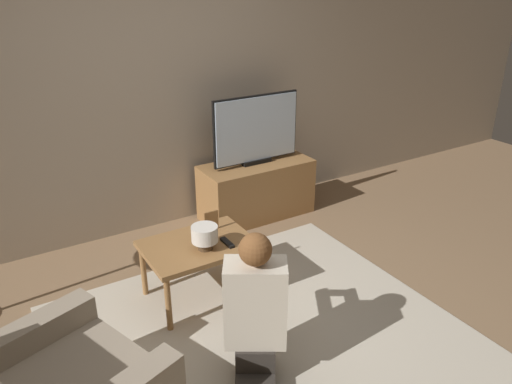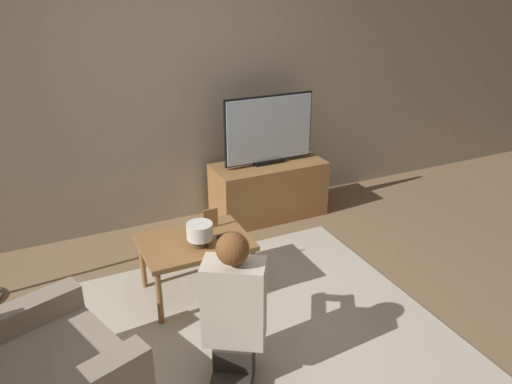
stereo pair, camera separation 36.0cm
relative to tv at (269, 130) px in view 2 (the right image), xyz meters
The scene contains 10 objects.
ground_plane 2.02m from the tv, 119.57° to the right, with size 10.00×10.00×0.00m, color #896B4C.
wall_back 1.06m from the tv, 159.37° to the left, with size 10.00×0.06×2.60m.
rug 2.02m from the tv, 119.57° to the right, with size 2.46×2.29×0.02m.
tv_stand 0.59m from the tv, 90.00° to the right, with size 1.05×0.46×0.54m.
tv is the anchor object (origin of this frame).
coffee_table 1.48m from the tv, 138.04° to the right, with size 0.75×0.54×0.45m.
person_kneeling 2.17m from the tv, 121.62° to the right, with size 0.62×0.80×0.94m.
picture_frame 1.24m from the tv, 137.25° to the right, with size 0.11×0.01×0.15m.
table_lamp 1.49m from the tv, 135.19° to the right, with size 0.18×0.18×0.17m.
remote 1.42m from the tv, 129.90° to the right, with size 0.04×0.15×0.02m.
Camera 2 is at (-1.06, -2.29, 2.17)m, focal length 35.00 mm.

